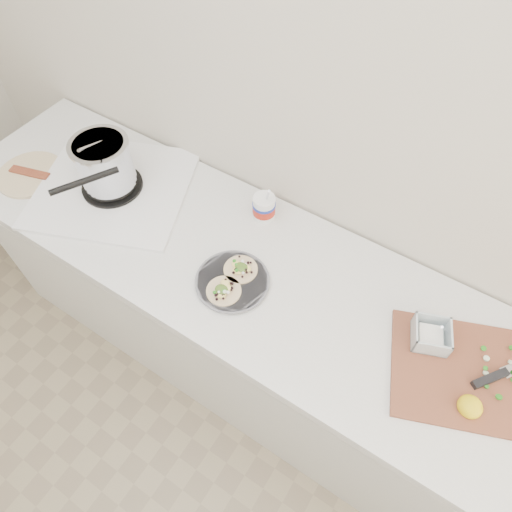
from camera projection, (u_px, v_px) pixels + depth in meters
The scene contains 6 objects.
counter at pixel (245, 318), 1.96m from camera, with size 2.44×0.66×0.90m.
stove at pixel (108, 172), 1.72m from camera, with size 0.73×0.71×0.28m.
taco_plate at pixel (232, 280), 1.53m from camera, with size 0.25×0.25×0.04m.
tub at pixel (265, 206), 1.66m from camera, with size 0.09×0.09×0.19m.
cutboard at pixel (474, 369), 1.34m from camera, with size 0.58×0.50×0.08m.
bacon_plate at pixel (30, 174), 1.83m from camera, with size 0.26×0.26×0.02m.
Camera 1 is at (0.55, 0.67, 2.20)m, focal length 32.00 mm.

